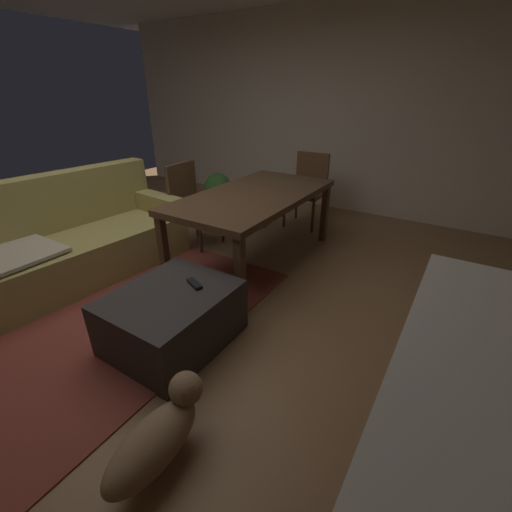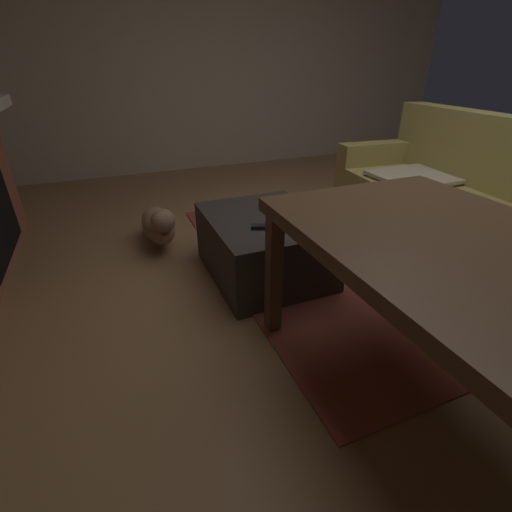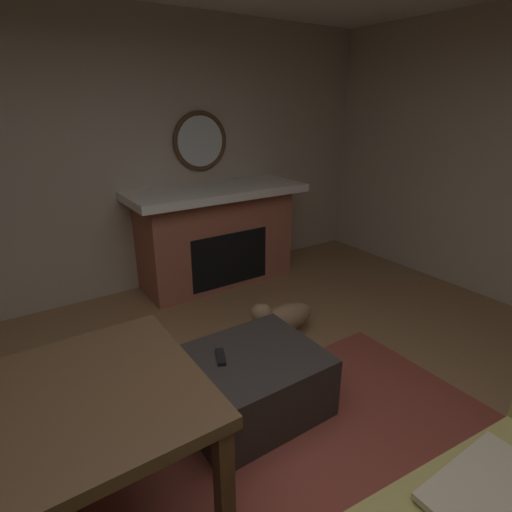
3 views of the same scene
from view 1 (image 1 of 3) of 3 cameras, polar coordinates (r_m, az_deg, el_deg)
The scene contains 11 objects.
floor at distance 3.35m, azimuth -18.80°, elevation -5.20°, with size 8.00×8.00×0.00m, color olive.
wall_right_window_side at distance 5.57m, azimuth 7.94°, elevation 22.82°, with size 0.12×6.57×2.71m, color beige.
area_rug at distance 3.15m, azimuth -23.08°, elevation -8.12°, with size 2.60×2.00×0.01m, color brown.
couch at distance 3.72m, azimuth -29.24°, elevation 1.64°, with size 2.25×1.04×0.96m.
ottoman_coffee_table at distance 2.53m, azimuth -13.80°, elevation -10.01°, with size 0.86×0.71×0.42m, color #2D2826.
tv_remote at distance 2.46m, azimuth -10.29°, elevation -4.59°, with size 0.05×0.16×0.02m, color black.
dining_table at distance 3.46m, azimuth -0.27°, elevation 9.43°, with size 1.87×0.97×0.74m.
dining_chair_east at distance 4.63m, azimuth 8.77°, elevation 11.64°, with size 0.46×0.46×0.93m.
dining_chair_north at distance 4.02m, azimuth -10.98°, elevation 9.21°, with size 0.44×0.44×0.93m.
potted_plant at distance 5.28m, azimuth -6.39°, elevation 11.02°, with size 0.41×0.41×0.54m.
small_dog at distance 1.90m, azimuth -16.06°, elevation -26.92°, with size 0.62×0.25×0.33m.
Camera 1 is at (-1.70, -2.36, 1.68)m, focal length 23.83 mm.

